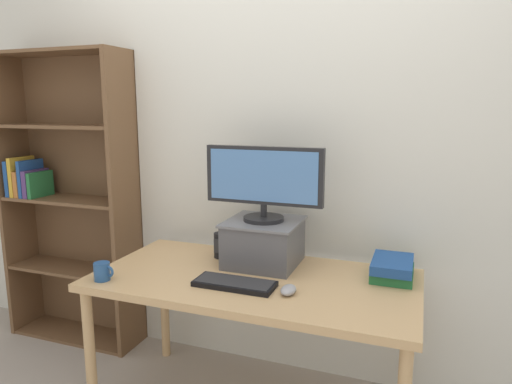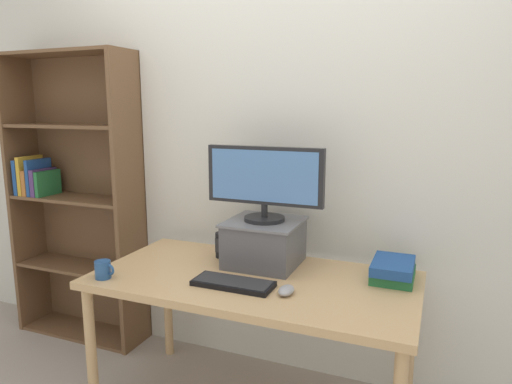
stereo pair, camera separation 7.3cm
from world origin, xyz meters
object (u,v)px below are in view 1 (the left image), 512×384
(computer_monitor, at_px, (264,181))
(computer_mouse, at_px, (288,290))
(keyboard, at_px, (235,283))
(desk_speaker, at_px, (221,245))
(desk, at_px, (254,291))
(book_stack, at_px, (392,268))
(riser_box, at_px, (264,241))
(coffee_mug, at_px, (102,271))
(bookshelf_unit, at_px, (69,198))

(computer_monitor, height_order, computer_mouse, computer_monitor)
(keyboard, height_order, computer_mouse, computer_mouse)
(computer_mouse, bearing_deg, desk_speaker, 144.00)
(computer_mouse, distance_m, desk_speaker, 0.58)
(desk, bearing_deg, desk_speaker, 142.02)
(computer_mouse, distance_m, book_stack, 0.53)
(desk, distance_m, riser_box, 0.27)
(coffee_mug, xyz_separation_m, desk_speaker, (0.38, 0.49, 0.02))
(computer_monitor, height_order, book_stack, computer_monitor)
(desk, bearing_deg, bookshelf_unit, 165.32)
(computer_monitor, distance_m, keyboard, 0.53)
(riser_box, xyz_separation_m, desk_speaker, (-0.24, 0.02, -0.05))
(coffee_mug, distance_m, desk_speaker, 0.62)
(desk_speaker, bearing_deg, bookshelf_unit, 171.78)
(desk, relative_size, coffee_mug, 14.87)
(bookshelf_unit, bearing_deg, desk, -14.68)
(computer_monitor, bearing_deg, keyboard, -94.17)
(computer_mouse, xyz_separation_m, coffee_mug, (-0.85, -0.14, 0.02))
(bookshelf_unit, bearing_deg, desk_speaker, -8.22)
(desk, distance_m, book_stack, 0.66)
(desk, distance_m, keyboard, 0.16)
(bookshelf_unit, distance_m, keyboard, 1.47)
(riser_box, height_order, computer_monitor, computer_monitor)
(computer_monitor, bearing_deg, bookshelf_unit, 172.40)
(computer_monitor, relative_size, keyboard, 1.65)
(keyboard, relative_size, desk_speaker, 2.73)
(computer_monitor, bearing_deg, coffee_mug, -143.17)
(book_stack, distance_m, coffee_mug, 1.34)
(riser_box, height_order, coffee_mug, riser_box)
(computer_mouse, relative_size, coffee_mug, 1.03)
(bookshelf_unit, distance_m, book_stack, 2.03)
(coffee_mug, bearing_deg, computer_monitor, 36.83)
(bookshelf_unit, relative_size, computer_mouse, 17.68)
(riser_box, xyz_separation_m, book_stack, (0.63, 0.02, -0.07))
(bookshelf_unit, distance_m, coffee_mug, 1.02)
(computer_monitor, bearing_deg, desk, -84.74)
(computer_monitor, distance_m, book_stack, 0.74)
(book_stack, bearing_deg, computer_monitor, -177.72)
(desk, height_order, riser_box, riser_box)
(computer_mouse, height_order, coffee_mug, coffee_mug)
(desk, xyz_separation_m, bookshelf_unit, (-1.41, 0.37, 0.28))
(desk, relative_size, book_stack, 5.64)
(riser_box, xyz_separation_m, computer_monitor, (0.00, -0.00, 0.31))
(bookshelf_unit, height_order, computer_monitor, bookshelf_unit)
(desk, relative_size, computer_mouse, 14.46)
(desk, xyz_separation_m, computer_monitor, (-0.02, 0.18, 0.50))
(computer_monitor, bearing_deg, computer_mouse, -54.92)
(desk, distance_m, desk_speaker, 0.36)
(keyboard, distance_m, book_stack, 0.74)
(keyboard, xyz_separation_m, coffee_mug, (-0.60, -0.14, 0.03))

